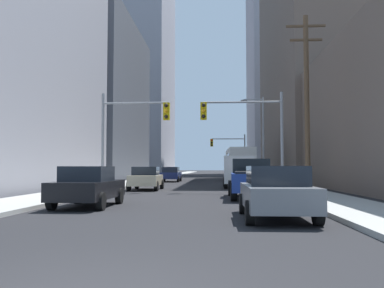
{
  "coord_description": "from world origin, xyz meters",
  "views": [
    {
      "loc": [
        1.5,
        -4.69,
        1.48
      ],
      "look_at": [
        0.0,
        20.9,
        2.93
      ],
      "focal_mm": 38.69,
      "sensor_mm": 36.0,
      "label": 1
    }
  ],
  "objects_px": {
    "sedan_black": "(88,186)",
    "traffic_signal_near_left": "(132,125)",
    "cargo_van_white": "(238,170)",
    "pickup_truck_blue": "(252,179)",
    "sedan_beige": "(146,178)",
    "sedan_grey": "(276,192)",
    "sedan_navy": "(171,174)",
    "city_bus": "(239,163)",
    "traffic_signal_near_right": "(246,124)",
    "traffic_signal_far_right": "(229,148)"
  },
  "relations": [
    {
      "from": "cargo_van_white",
      "to": "sedan_beige",
      "type": "height_order",
      "value": "cargo_van_white"
    },
    {
      "from": "pickup_truck_blue",
      "to": "sedan_black",
      "type": "xyz_separation_m",
      "value": [
        -6.54,
        -4.79,
        -0.16
      ]
    },
    {
      "from": "pickup_truck_blue",
      "to": "sedan_navy",
      "type": "bearing_deg",
      "value": 106.03
    },
    {
      "from": "sedan_grey",
      "to": "traffic_signal_near_left",
      "type": "relative_size",
      "value": 0.7
    },
    {
      "from": "sedan_black",
      "to": "traffic_signal_near_right",
      "type": "height_order",
      "value": "traffic_signal_near_right"
    },
    {
      "from": "traffic_signal_near_left",
      "to": "traffic_signal_near_right",
      "type": "xyz_separation_m",
      "value": [
        6.88,
        0.0,
        0.03
      ]
    },
    {
      "from": "sedan_grey",
      "to": "cargo_van_white",
      "type": "bearing_deg",
      "value": 90.35
    },
    {
      "from": "city_bus",
      "to": "sedan_navy",
      "type": "height_order",
      "value": "city_bus"
    },
    {
      "from": "sedan_black",
      "to": "sedan_beige",
      "type": "bearing_deg",
      "value": 88.92
    },
    {
      "from": "sedan_black",
      "to": "traffic_signal_near_left",
      "type": "relative_size",
      "value": 0.7
    },
    {
      "from": "cargo_van_white",
      "to": "sedan_black",
      "type": "distance_m",
      "value": 16.37
    },
    {
      "from": "sedan_black",
      "to": "sedan_navy",
      "type": "xyz_separation_m",
      "value": [
        0.16,
        26.98,
        0.0
      ]
    },
    {
      "from": "pickup_truck_blue",
      "to": "sedan_beige",
      "type": "height_order",
      "value": "pickup_truck_blue"
    },
    {
      "from": "sedan_black",
      "to": "traffic_signal_near_left",
      "type": "height_order",
      "value": "traffic_signal_near_left"
    },
    {
      "from": "cargo_van_white",
      "to": "sedan_black",
      "type": "relative_size",
      "value": 1.25
    },
    {
      "from": "traffic_signal_near_right",
      "to": "pickup_truck_blue",
      "type": "bearing_deg",
      "value": -90.5
    },
    {
      "from": "sedan_beige",
      "to": "traffic_signal_far_right",
      "type": "bearing_deg",
      "value": 77.95
    },
    {
      "from": "city_bus",
      "to": "sedan_grey",
      "type": "bearing_deg",
      "value": -91.31
    },
    {
      "from": "traffic_signal_near_right",
      "to": "cargo_van_white",
      "type": "bearing_deg",
      "value": 91.62
    },
    {
      "from": "cargo_van_white",
      "to": "traffic_signal_far_right",
      "type": "distance_m",
      "value": 26.76
    },
    {
      "from": "city_bus",
      "to": "traffic_signal_far_right",
      "type": "height_order",
      "value": "traffic_signal_far_right"
    },
    {
      "from": "cargo_van_white",
      "to": "traffic_signal_far_right",
      "type": "bearing_deg",
      "value": 89.52
    },
    {
      "from": "cargo_van_white",
      "to": "sedan_navy",
      "type": "xyz_separation_m",
      "value": [
        -6.26,
        11.93,
        -0.52
      ]
    },
    {
      "from": "sedan_grey",
      "to": "sedan_black",
      "type": "relative_size",
      "value": 0.99
    },
    {
      "from": "city_bus",
      "to": "cargo_van_white",
      "type": "distance_m",
      "value": 14.11
    },
    {
      "from": "pickup_truck_blue",
      "to": "cargo_van_white",
      "type": "height_order",
      "value": "cargo_van_white"
    },
    {
      "from": "traffic_signal_near_left",
      "to": "pickup_truck_blue",
      "type": "bearing_deg",
      "value": -34.14
    },
    {
      "from": "traffic_signal_near_right",
      "to": "traffic_signal_far_right",
      "type": "relative_size",
      "value": 1.0
    },
    {
      "from": "sedan_beige",
      "to": "pickup_truck_blue",
      "type": "bearing_deg",
      "value": -47.09
    },
    {
      "from": "traffic_signal_near_right",
      "to": "sedan_navy",
      "type": "bearing_deg",
      "value": 110.08
    },
    {
      "from": "cargo_van_white",
      "to": "city_bus",
      "type": "bearing_deg",
      "value": 86.53
    },
    {
      "from": "cargo_van_white",
      "to": "sedan_grey",
      "type": "height_order",
      "value": "cargo_van_white"
    },
    {
      "from": "traffic_signal_near_left",
      "to": "traffic_signal_near_right",
      "type": "distance_m",
      "value": 6.88
    },
    {
      "from": "sedan_grey",
      "to": "traffic_signal_near_left",
      "type": "xyz_separation_m",
      "value": [
        -6.84,
        12.72,
        3.29
      ]
    },
    {
      "from": "city_bus",
      "to": "traffic_signal_far_right",
      "type": "distance_m",
      "value": 12.75
    },
    {
      "from": "cargo_van_white",
      "to": "sedan_navy",
      "type": "distance_m",
      "value": 13.48
    },
    {
      "from": "cargo_van_white",
      "to": "traffic_signal_near_right",
      "type": "xyz_separation_m",
      "value": [
        0.16,
        -5.62,
        2.81
      ]
    },
    {
      "from": "cargo_van_white",
      "to": "sedan_grey",
      "type": "bearing_deg",
      "value": -89.65
    },
    {
      "from": "cargo_van_white",
      "to": "traffic_signal_near_right",
      "type": "distance_m",
      "value": 6.29
    },
    {
      "from": "city_bus",
      "to": "sedan_navy",
      "type": "bearing_deg",
      "value": -163.28
    },
    {
      "from": "sedan_black",
      "to": "traffic_signal_far_right",
      "type": "distance_m",
      "value": 42.32
    },
    {
      "from": "sedan_beige",
      "to": "sedan_navy",
      "type": "bearing_deg",
      "value": 90.21
    },
    {
      "from": "sedan_black",
      "to": "city_bus",
      "type": "bearing_deg",
      "value": 75.98
    },
    {
      "from": "pickup_truck_blue",
      "to": "sedan_black",
      "type": "height_order",
      "value": "pickup_truck_blue"
    },
    {
      "from": "sedan_navy",
      "to": "traffic_signal_near_left",
      "type": "relative_size",
      "value": 0.7
    },
    {
      "from": "cargo_van_white",
      "to": "pickup_truck_blue",
      "type": "bearing_deg",
      "value": -89.34
    },
    {
      "from": "sedan_grey",
      "to": "sedan_navy",
      "type": "bearing_deg",
      "value": 101.88
    },
    {
      "from": "sedan_grey",
      "to": "sedan_navy",
      "type": "distance_m",
      "value": 30.94
    },
    {
      "from": "sedan_beige",
      "to": "sedan_grey",
      "type": "bearing_deg",
      "value": -67.01
    },
    {
      "from": "pickup_truck_blue",
      "to": "sedan_black",
      "type": "distance_m",
      "value": 8.1
    }
  ]
}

